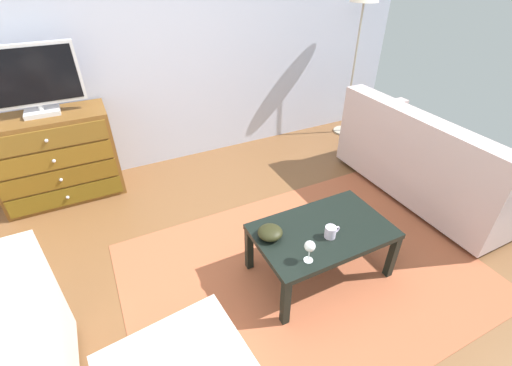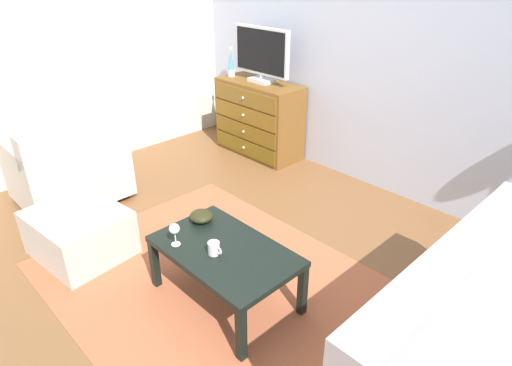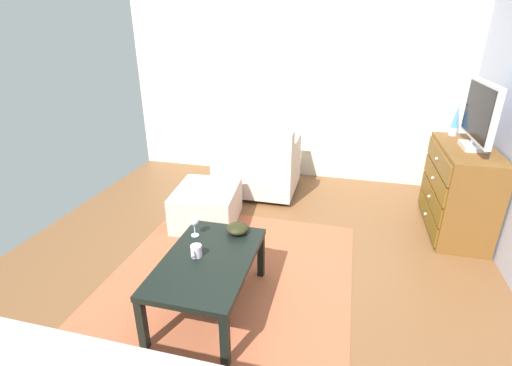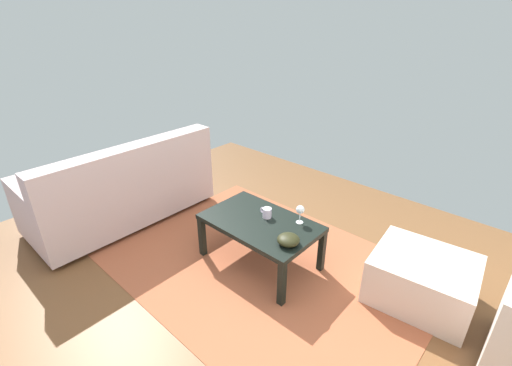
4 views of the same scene
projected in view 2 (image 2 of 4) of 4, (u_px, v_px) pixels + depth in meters
ground_plane at (225, 266)px, 3.35m from camera, size 5.45×4.47×0.05m
wall_accent_rear at (388, 50)px, 3.96m from camera, size 5.45×0.12×2.66m
wall_plain_left at (57, 43)px, 4.31m from camera, size 0.12×4.47×2.66m
area_rug at (221, 288)px, 3.09m from camera, size 2.60×1.90×0.01m
dresser at (259, 118)px, 5.04m from camera, size 1.03×0.49×0.84m
tv at (261, 54)px, 4.71m from camera, size 0.77×0.18×0.59m
lava_lamp at (231, 64)px, 5.02m from camera, size 0.09×0.09×0.33m
coffee_table at (225, 255)px, 2.84m from camera, size 0.95×0.59×0.42m
wine_glass at (174, 230)px, 2.80m from camera, size 0.07×0.07×0.16m
mug at (214, 248)px, 2.75m from camera, size 0.11×0.08×0.08m
bowl_decorative at (201, 216)px, 3.09m from camera, size 0.17×0.17×0.08m
couch_large at (489, 360)px, 2.14m from camera, size 0.85×1.77×0.87m
armchair at (69, 168)px, 4.04m from camera, size 0.80×0.91×0.84m
ottoman at (80, 233)px, 3.39m from camera, size 0.76×0.67×0.37m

